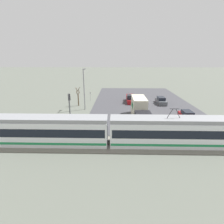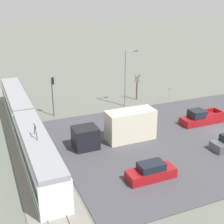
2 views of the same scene
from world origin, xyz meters
The scene contains 11 objects.
ground_plane centered at (0.00, 0.00, 0.00)m, with size 320.00×320.00×0.00m, color #60665B.
road_surface centered at (0.00, 0.00, 0.04)m, with size 22.29×39.09×0.08m.
rail_bed centered at (0.00, 21.99, 0.05)m, with size 58.98×4.40×0.22m.
light_rail_tram centered at (6.90, 21.99, 1.79)m, with size 30.12×2.61×4.65m.
box_truck centered at (1.95, 12.30, 1.69)m, with size 2.38×9.50×3.50m.
pickup_truck centered at (2.54, 0.54, 0.80)m, with size 1.93×5.70×1.90m.
sedan_car_1 centered at (-6.13, 12.87, 0.74)m, with size 1.71×4.56×1.61m.
traffic_light_pole centered at (12.78, 17.32, 3.50)m, with size 0.28×0.47×5.43m.
street_tree centered at (14.52, 3.68, 1.89)m, with size 0.99×0.82×4.15m.
street_lamp_near_crossing centered at (12.56, 6.45, 4.79)m, with size 0.36×1.95×8.33m.
no_parking_sign centered at (12.53, -1.06, 1.29)m, with size 0.32×0.08×2.10m.
Camera 2 is at (-27.17, 25.67, 16.00)m, focal length 50.00 mm.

